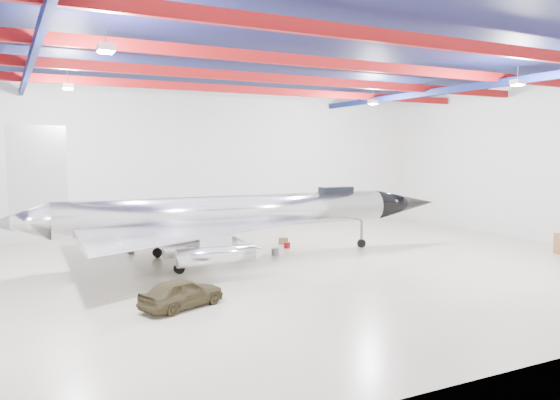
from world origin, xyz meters
TOP-DOWN VIEW (x-y plane):
  - floor at (0.00, 0.00)m, footprint 40.00×40.00m
  - wall_back at (0.00, 15.00)m, footprint 40.00×0.00m
  - wall_right at (20.00, 0.00)m, footprint 0.00×30.00m
  - ceiling at (0.00, 0.00)m, footprint 40.00×40.00m
  - ceiling_structure at (0.00, 0.00)m, footprint 39.50×29.50m
  - jet_aircraft at (-1.51, 3.71)m, footprint 27.49×16.09m
  - jeep at (-7.11, -4.64)m, footprint 3.84×2.69m
  - crate_ply at (-3.19, 5.46)m, footprint 0.61×0.55m
  - toolbox_red at (-3.51, 7.31)m, footprint 0.56×0.50m
  - engine_drum at (1.20, 3.70)m, footprint 0.51×0.51m
  - parts_bin at (3.46, 7.01)m, footprint 0.75×0.68m
  - crate_small at (-6.49, 8.06)m, footprint 0.40×0.35m
  - tool_chest at (2.95, 5.49)m, footprint 0.55×0.55m
  - oil_barrel at (-0.89, 3.90)m, footprint 0.67×0.57m
  - spares_box at (-0.23, 9.60)m, footprint 0.41×0.41m

SIDE VIEW (x-z plane):
  - floor at x=0.00m, z-range 0.00..0.00m
  - crate_small at x=-6.49m, z-range 0.00..0.24m
  - toolbox_red at x=-3.51m, z-range 0.00..0.32m
  - spares_box at x=-0.23m, z-range 0.00..0.32m
  - crate_ply at x=-3.19m, z-range 0.00..0.35m
  - tool_chest at x=2.95m, z-range 0.00..0.37m
  - engine_drum at x=1.20m, z-range 0.00..0.41m
  - oil_barrel at x=-0.89m, z-range 0.00..0.42m
  - parts_bin at x=3.46m, z-range 0.00..0.42m
  - jeep at x=-7.11m, z-range 0.00..1.22m
  - jet_aircraft at x=-1.51m, z-range -1.29..6.21m
  - wall_back at x=0.00m, z-range -14.50..25.50m
  - wall_right at x=20.00m, z-range -9.50..20.50m
  - ceiling_structure at x=0.00m, z-range 9.79..10.86m
  - ceiling at x=0.00m, z-range 11.00..11.00m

